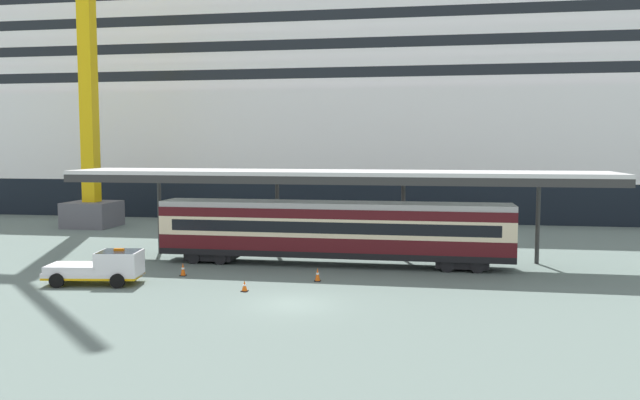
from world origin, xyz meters
The scene contains 9 objects.
ground_plane centered at (0.00, 0.00, 0.00)m, with size 400.00×400.00×0.00m, color slate.
cruise_ship centered at (-0.63, 46.49, 14.11)m, with size 129.08×25.07×41.86m.
platform_canopy centered at (0.46, 10.76, 5.84)m, with size 34.99×5.38×6.10m.
train_carriage centered at (0.46, 10.34, 2.31)m, with size 22.63×2.81×4.11m.
service_truck centered at (-11.38, 2.59, 0.99)m, with size 5.44×2.84×2.02m.
traffic_cone_near centered at (0.32, 5.37, 0.38)m, with size 0.36×0.36×0.77m.
traffic_cone_mid centered at (-7.84, 5.48, 0.39)m, with size 0.36×0.36×0.78m.
traffic_cone_far centered at (-3.07, 2.20, 0.29)m, with size 0.36×0.36×0.59m.
dockside_crane centered at (-24.76, 25.61, 19.07)m, with size 10.67×4.40×59.36m.
Camera 1 is at (6.49, -29.74, 7.74)m, focal length 35.55 mm.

